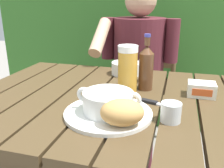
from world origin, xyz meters
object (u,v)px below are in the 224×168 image
(chair_near_diner, at_px, (141,88))
(butter_tub, at_px, (201,89))
(bread_roll, at_px, (122,112))
(table_knife, at_px, (156,103))
(soup_bowl, at_px, (108,101))
(serving_plate, at_px, (108,113))
(water_glass_small, at_px, (171,112))
(diner_bowl, at_px, (126,68))
(person_eating, at_px, (137,64))
(beer_glass, at_px, (128,69))
(beer_bottle, at_px, (146,67))

(chair_near_diner, relative_size, butter_tub, 9.05)
(bread_roll, bearing_deg, table_knife, 68.23)
(soup_bowl, bearing_deg, serving_plate, -90.00)
(water_glass_small, bearing_deg, diner_bowl, 117.29)
(bread_roll, bearing_deg, serving_plate, 130.60)
(table_knife, xyz_separation_m, diner_bowl, (-0.18, 0.34, 0.03))
(person_eating, bearing_deg, soup_bowl, -86.83)
(soup_bowl, height_order, beer_glass, beer_glass)
(person_eating, xyz_separation_m, water_glass_small, (0.24, -0.80, 0.06))
(person_eating, bearing_deg, bread_roll, -83.06)
(bread_roll, height_order, butter_tub, bread_roll)
(beer_bottle, bearing_deg, water_glass_small, -66.70)
(soup_bowl, height_order, water_glass_small, soup_bowl)
(bread_roll, bearing_deg, soup_bowl, 130.60)
(soup_bowl, relative_size, table_knife, 1.46)
(serving_plate, xyz_separation_m, table_knife, (0.14, 0.12, -0.00))
(person_eating, xyz_separation_m, beer_glass, (0.06, -0.57, 0.12))
(person_eating, relative_size, beer_bottle, 5.25)
(person_eating, height_order, beer_glass, person_eating)
(serving_plate, xyz_separation_m, bread_roll, (0.06, -0.07, 0.04))
(butter_tub, xyz_separation_m, table_knife, (-0.16, -0.13, -0.02))
(person_eating, height_order, serving_plate, person_eating)
(person_eating, relative_size, serving_plate, 4.20)
(soup_bowl, height_order, bread_roll, bread_roll)
(chair_near_diner, bearing_deg, bread_roll, -84.48)
(person_eating, height_order, beer_bottle, person_eating)
(person_eating, distance_m, serving_plate, 0.81)
(serving_plate, height_order, water_glass_small, water_glass_small)
(bread_roll, height_order, water_glass_small, bread_roll)
(chair_near_diner, height_order, serving_plate, chair_near_diner)
(bread_roll, bearing_deg, diner_bowl, 100.95)
(serving_plate, relative_size, beer_bottle, 1.25)
(serving_plate, bearing_deg, beer_glass, 86.81)
(butter_tub, bearing_deg, serving_plate, -139.58)
(serving_plate, distance_m, beer_bottle, 0.30)
(water_glass_small, relative_size, butter_tub, 0.61)
(butter_tub, bearing_deg, soup_bowl, -139.58)
(beer_bottle, bearing_deg, serving_plate, -106.56)
(bread_roll, distance_m, butter_tub, 0.40)
(beer_bottle, relative_size, butter_tub, 2.22)
(water_glass_small, height_order, table_knife, water_glass_small)
(soup_bowl, bearing_deg, bread_roll, -49.40)
(person_eating, relative_size, table_knife, 8.24)
(table_knife, bearing_deg, person_eating, 105.23)
(beer_glass, height_order, table_knife, beer_glass)
(chair_near_diner, height_order, bread_roll, chair_near_diner)
(table_knife, distance_m, diner_bowl, 0.39)
(beer_glass, relative_size, water_glass_small, 2.96)
(beer_bottle, bearing_deg, beer_glass, -150.08)
(beer_glass, height_order, diner_bowl, beer_glass)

